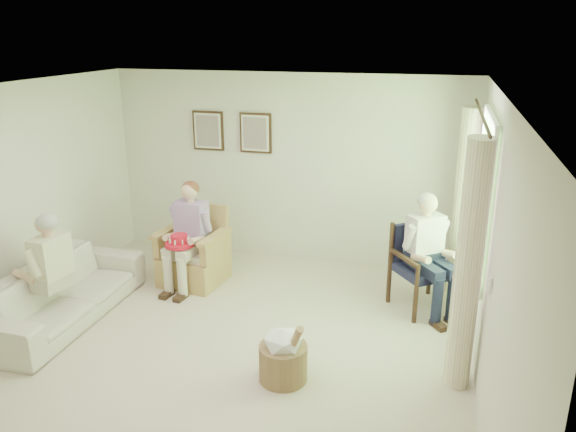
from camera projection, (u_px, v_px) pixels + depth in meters
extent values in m
plane|color=beige|center=(216.00, 356.00, 5.65)|extent=(5.50, 5.50, 0.00)
cube|color=silver|center=(288.00, 169.00, 7.76)|extent=(5.00, 0.04, 2.60)
cube|color=silver|center=(492.00, 263.00, 4.61)|extent=(0.04, 5.50, 2.60)
cube|color=white|center=(204.00, 94.00, 4.83)|extent=(5.00, 5.50, 0.02)
cube|color=#2D6B23|center=(484.00, 195.00, 5.64)|extent=(0.02, 1.40, 1.50)
cube|color=white|center=(491.00, 117.00, 5.40)|extent=(0.04, 1.52, 0.06)
cube|color=white|center=(474.00, 266.00, 5.89)|extent=(0.04, 1.52, 0.06)
cylinder|color=#382114|center=(482.00, 114.00, 5.41)|extent=(0.03, 2.50, 0.03)
cylinder|color=beige|center=(468.00, 268.00, 4.91)|extent=(0.34, 0.34, 2.30)
cylinder|color=beige|center=(463.00, 204.00, 6.70)|extent=(0.34, 0.34, 2.30)
cube|color=#382114|center=(208.00, 131.00, 7.87)|extent=(0.45, 0.03, 0.55)
cube|color=silver|center=(208.00, 131.00, 7.85)|extent=(0.39, 0.01, 0.49)
cube|color=tan|center=(207.00, 131.00, 7.84)|extent=(0.33, 0.01, 0.43)
cube|color=#382114|center=(256.00, 133.00, 7.69)|extent=(0.45, 0.03, 0.55)
cube|color=silver|center=(255.00, 133.00, 7.67)|extent=(0.39, 0.01, 0.49)
cube|color=tan|center=(255.00, 133.00, 7.66)|extent=(0.33, 0.01, 0.43)
cube|color=tan|center=(194.00, 268.00, 7.27)|extent=(0.73, 0.71, 0.38)
cube|color=beige|center=(192.00, 252.00, 7.17)|extent=(0.57, 0.55, 0.09)
cube|color=tan|center=(202.00, 224.00, 7.38)|extent=(0.68, 0.21, 0.57)
cube|color=tan|center=(169.00, 241.00, 7.25)|extent=(0.09, 0.66, 0.27)
cube|color=tan|center=(217.00, 246.00, 7.08)|extent=(0.09, 0.66, 0.27)
cylinder|color=black|center=(395.00, 298.00, 6.41)|extent=(0.05, 0.05, 0.43)
cylinder|color=black|center=(448.00, 304.00, 6.26)|extent=(0.05, 0.05, 0.43)
cylinder|color=black|center=(399.00, 279.00, 6.91)|extent=(0.05, 0.05, 0.43)
cylinder|color=black|center=(448.00, 284.00, 6.76)|extent=(0.05, 0.05, 0.43)
cube|color=#1A1A39|center=(424.00, 270.00, 6.50)|extent=(0.56, 0.54, 0.10)
cube|color=#1A1A39|center=(427.00, 241.00, 6.66)|extent=(0.52, 0.07, 0.49)
imported|color=beige|center=(63.00, 293.00, 6.31)|extent=(2.17, 0.85, 0.63)
cube|color=beige|center=(192.00, 240.00, 7.12)|extent=(0.40, 0.26, 0.16)
cube|color=#B28FCB|center=(191.00, 219.00, 7.05)|extent=(0.39, 0.24, 0.46)
sphere|color=#DDAD8E|center=(189.00, 191.00, 6.92)|extent=(0.21, 0.21, 0.21)
ellipsoid|color=brown|center=(190.00, 188.00, 6.94)|extent=(0.22, 0.22, 0.18)
cube|color=beige|center=(177.00, 249.00, 6.96)|extent=(0.14, 0.44, 0.13)
cube|color=beige|center=(192.00, 251.00, 6.91)|extent=(0.14, 0.44, 0.13)
cylinder|color=beige|center=(171.00, 275.00, 6.86)|extent=(0.12, 0.12, 0.48)
cylinder|color=beige|center=(186.00, 277.00, 6.81)|extent=(0.12, 0.12, 0.48)
cube|color=#171A32|center=(425.00, 258.00, 6.45)|extent=(0.40, 0.26, 0.16)
cube|color=silver|center=(427.00, 234.00, 6.38)|extent=(0.39, 0.24, 0.46)
sphere|color=#DDAD8E|center=(430.00, 204.00, 6.25)|extent=(0.21, 0.21, 0.21)
ellipsoid|color=#B7B2AD|center=(430.00, 201.00, 6.27)|extent=(0.22, 0.22, 0.18)
cube|color=#171A32|center=(415.00, 268.00, 6.29)|extent=(0.14, 0.44, 0.13)
cube|color=#171A32|center=(433.00, 270.00, 6.24)|extent=(0.14, 0.44, 0.13)
cylinder|color=#171A32|center=(412.00, 299.00, 6.20)|extent=(0.12, 0.12, 0.53)
cylinder|color=#171A32|center=(431.00, 301.00, 6.15)|extent=(0.12, 0.12, 0.53)
cube|color=#BFB599|center=(52.00, 279.00, 6.11)|extent=(0.42, 0.26, 0.16)
cube|color=beige|center=(50.00, 254.00, 6.04)|extent=(0.41, 0.24, 0.46)
sphere|color=#DDAD8E|center=(45.00, 222.00, 5.91)|extent=(0.21, 0.21, 0.21)
ellipsoid|color=#B7B2AD|center=(46.00, 219.00, 5.93)|extent=(0.22, 0.22, 0.18)
cube|color=#BFB599|center=(32.00, 291.00, 5.95)|extent=(0.14, 0.44, 0.13)
cube|color=#BFB599|center=(48.00, 293.00, 5.90)|extent=(0.14, 0.44, 0.13)
cylinder|color=#BFB599|center=(22.00, 320.00, 5.84)|extent=(0.12, 0.12, 0.45)
cylinder|color=#BFB599|center=(38.00, 323.00, 5.79)|extent=(0.12, 0.12, 0.45)
cylinder|color=red|center=(180.00, 244.00, 6.86)|extent=(0.35, 0.35, 0.04)
cylinder|color=red|center=(179.00, 240.00, 6.84)|extent=(0.21, 0.21, 0.12)
cube|color=white|center=(187.00, 240.00, 6.81)|extent=(0.04, 0.01, 0.05)
cube|color=white|center=(188.00, 238.00, 6.89)|extent=(0.04, 0.04, 0.05)
cube|color=white|center=(183.00, 237.00, 6.94)|extent=(0.01, 0.04, 0.05)
cube|color=white|center=(176.00, 237.00, 6.93)|extent=(0.04, 0.04, 0.05)
cube|color=white|center=(171.00, 239.00, 6.86)|extent=(0.04, 0.01, 0.05)
cube|color=white|center=(171.00, 241.00, 6.79)|extent=(0.04, 0.04, 0.05)
cube|color=white|center=(175.00, 243.00, 6.74)|extent=(0.01, 0.04, 0.05)
cube|color=white|center=(182.00, 242.00, 6.75)|extent=(0.04, 0.04, 0.05)
cylinder|color=tan|center=(283.00, 362.00, 5.23)|extent=(0.60, 0.60, 0.35)
ellipsoid|color=white|center=(283.00, 341.00, 5.16)|extent=(0.41, 0.41, 0.24)
cylinder|color=#A57F56|center=(292.00, 345.00, 5.09)|extent=(0.18, 0.32, 0.53)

